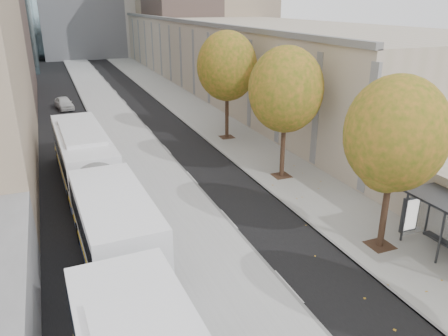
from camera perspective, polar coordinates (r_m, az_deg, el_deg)
bus_platform at (r=36.98m, az=-12.85°, el=4.37°), size 4.25×150.00×0.15m
sidewalk at (r=38.95m, az=-1.16°, el=5.68°), size 4.75×150.00×0.08m
building_tan at (r=69.02m, az=-0.94°, el=15.69°), size 18.00×92.00×8.00m
tree_c at (r=19.03m, az=21.53°, el=4.15°), size 4.20×4.20×7.28m
tree_d at (r=26.03m, az=8.06°, el=10.08°), size 4.40×4.40×7.60m
tree_e at (r=33.99m, az=0.39°, el=13.15°), size 4.60×4.60×7.92m
bus_far at (r=23.55m, az=-16.62°, el=-1.39°), size 3.39×18.58×3.08m
distant_car at (r=47.76m, az=-20.16°, el=7.97°), size 1.96×3.79×1.23m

